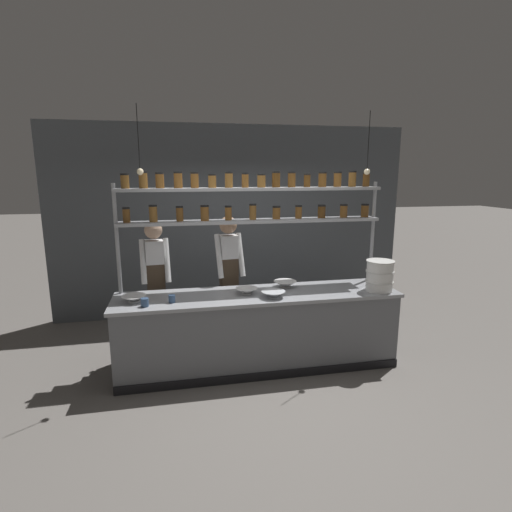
# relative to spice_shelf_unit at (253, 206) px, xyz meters

# --- Properties ---
(ground_plane) EXTENTS (40.00, 40.00, 0.00)m
(ground_plane) POSITION_rel_spice_shelf_unit_xyz_m (0.00, -0.33, -1.92)
(ground_plane) COLOR slate
(back_wall) EXTENTS (5.74, 0.12, 3.06)m
(back_wall) POSITION_rel_spice_shelf_unit_xyz_m (0.00, 1.70, -0.39)
(back_wall) COLOR #4C5156
(back_wall) RESTS_ON ground_plane
(prep_counter) EXTENTS (3.34, 0.76, 0.92)m
(prep_counter) POSITION_rel_spice_shelf_unit_xyz_m (0.00, -0.33, -1.46)
(prep_counter) COLOR slate
(prep_counter) RESTS_ON ground_plane
(spice_shelf_unit) EXTENTS (3.23, 0.28, 2.34)m
(spice_shelf_unit) POSITION_rel_spice_shelf_unit_xyz_m (0.00, 0.00, 0.00)
(spice_shelf_unit) COLOR #999BA0
(spice_shelf_unit) RESTS_ON ground_plane
(chef_left) EXTENTS (0.38, 0.31, 1.73)m
(chef_left) POSITION_rel_spice_shelf_unit_xyz_m (-1.20, 0.30, -0.92)
(chef_left) COLOR black
(chef_left) RESTS_ON ground_plane
(chef_center) EXTENTS (0.39, 0.33, 1.77)m
(chef_center) POSITION_rel_spice_shelf_unit_xyz_m (-0.26, 0.31, -0.89)
(chef_center) COLOR black
(chef_center) RESTS_ON ground_plane
(container_stack) EXTENTS (0.33, 0.33, 0.37)m
(container_stack) POSITION_rel_spice_shelf_unit_xyz_m (1.45, -0.51, -0.82)
(container_stack) COLOR white
(container_stack) RESTS_ON prep_counter
(prep_bowl_near_left) EXTENTS (0.27, 0.27, 0.07)m
(prep_bowl_near_left) POSITION_rel_spice_shelf_unit_xyz_m (-1.41, -0.37, -0.97)
(prep_bowl_near_left) COLOR white
(prep_bowl_near_left) RESTS_ON prep_counter
(prep_bowl_center_front) EXTENTS (0.27, 0.27, 0.08)m
(prep_bowl_center_front) POSITION_rel_spice_shelf_unit_xyz_m (0.14, -0.52, -0.97)
(prep_bowl_center_front) COLOR silver
(prep_bowl_center_front) RESTS_ON prep_counter
(prep_bowl_center_back) EXTENTS (0.29, 0.29, 0.08)m
(prep_bowl_center_back) POSITION_rel_spice_shelf_unit_xyz_m (0.38, -0.14, -0.96)
(prep_bowl_center_back) COLOR white
(prep_bowl_center_back) RESTS_ON prep_counter
(prep_bowl_near_right) EXTENTS (0.26, 0.26, 0.07)m
(prep_bowl_near_right) POSITION_rel_spice_shelf_unit_xyz_m (-0.14, -0.32, -0.97)
(prep_bowl_near_right) COLOR white
(prep_bowl_near_right) RESTS_ON prep_counter
(serving_cup_front) EXTENTS (0.08, 0.08, 0.09)m
(serving_cup_front) POSITION_rel_spice_shelf_unit_xyz_m (-1.28, -0.55, -0.96)
(serving_cup_front) COLOR #334C70
(serving_cup_front) RESTS_ON prep_counter
(serving_cup_by_board) EXTENTS (0.07, 0.07, 0.09)m
(serving_cup_by_board) POSITION_rel_spice_shelf_unit_xyz_m (-0.99, -0.47, -0.96)
(serving_cup_by_board) COLOR #334C70
(serving_cup_by_board) RESTS_ON prep_counter
(pendant_light_row) EXTENTS (2.63, 0.07, 0.71)m
(pendant_light_row) POSITION_rel_spice_shelf_unit_xyz_m (0.02, -0.33, 0.44)
(pendant_light_row) COLOR black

